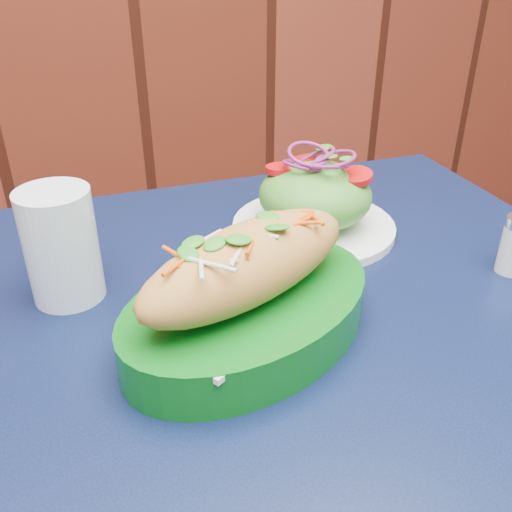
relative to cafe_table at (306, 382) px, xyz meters
name	(u,v)px	position (x,y,z in m)	size (l,w,h in m)	color
cafe_table	(306,382)	(0.00, 0.00, 0.00)	(0.86, 0.86, 0.75)	black
banh_mi_basket	(248,293)	(-0.07, 0.00, 0.14)	(0.33, 0.27, 0.13)	#095C13
salad_plate	(315,201)	(0.10, 0.18, 0.13)	(0.22, 0.22, 0.12)	white
water_glass	(61,246)	(-0.23, 0.15, 0.15)	(0.08, 0.08, 0.13)	silver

